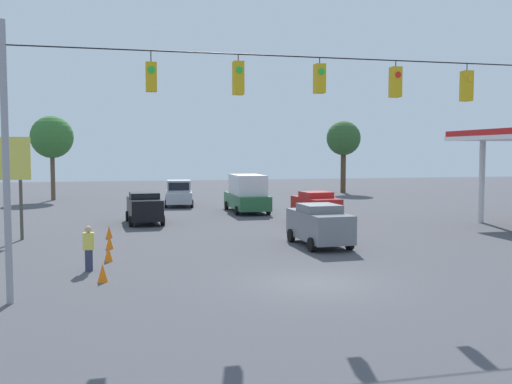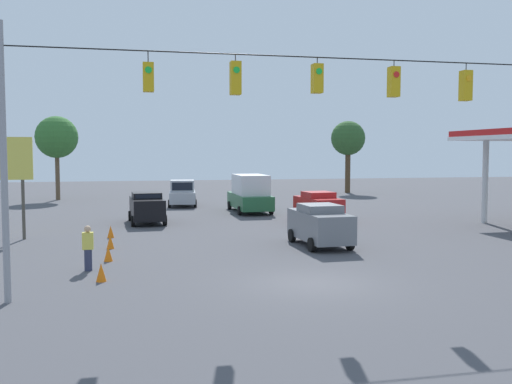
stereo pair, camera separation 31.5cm
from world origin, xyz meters
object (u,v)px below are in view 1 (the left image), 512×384
traffic_cone_second (108,254)px  traffic_cone_third (110,242)px  traffic_cone_fourth (109,232)px  tree_horizon_left (52,137)px  tree_horizon_right (344,139)px  pickup_truck_silver_withflow_deep (179,194)px  sedan_grey_crossing_near (319,224)px  pedestrian (89,249)px  sedan_black_withflow_far (144,207)px  sedan_red_oncoming_far (316,206)px  traffic_cone_nearest (103,273)px  overhead_signal_span (321,123)px  box_truck_green_oncoming_deep (247,194)px

traffic_cone_second → traffic_cone_third: same height
traffic_cone_fourth → tree_horizon_left: 25.96m
traffic_cone_second → tree_horizon_right: bearing=-125.0°
pickup_truck_silver_withflow_deep → sedan_grey_crossing_near: (-4.41, 21.45, 0.05)m
traffic_cone_second → tree_horizon_left: bearing=-80.1°
traffic_cone_fourth → pedestrian: size_ratio=0.38×
sedan_grey_crossing_near → pedestrian: sedan_grey_crossing_near is taller
sedan_grey_crossing_near → tree_horizon_right: tree_horizon_right is taller
sedan_black_withflow_far → tree_horizon_left: (7.40, -19.13, 4.70)m
sedan_black_withflow_far → traffic_cone_second: sedan_black_withflow_far is taller
sedan_red_oncoming_far → traffic_cone_second: sedan_red_oncoming_far is taller
sedan_black_withflow_far → traffic_cone_fourth: (2.02, 5.68, -0.68)m
sedan_red_oncoming_far → pedestrian: 17.71m
tree_horizon_left → tree_horizon_right: size_ratio=0.99×
sedan_black_withflow_far → traffic_cone_nearest: 15.96m
pickup_truck_silver_withflow_deep → sedan_black_withflow_far: (3.21, 10.99, 0.02)m
pickup_truck_silver_withflow_deep → sedan_red_oncoming_far: (-7.26, 12.90, 0.02)m
overhead_signal_span → pickup_truck_silver_withflow_deep: overhead_signal_span is taller
sedan_red_oncoming_far → box_truck_green_oncoming_deep: size_ratio=0.66×
traffic_cone_second → traffic_cone_third: (0.01, -3.05, 0.00)m
sedan_black_withflow_far → traffic_cone_fourth: 6.07m
traffic_cone_nearest → tree_horizon_right: bearing=-122.5°
sedan_black_withflow_far → tree_horizon_right: bearing=-135.1°
pickup_truck_silver_withflow_deep → sedan_grey_crossing_near: 21.90m
overhead_signal_span → tree_horizon_right: (-17.00, -39.92, 0.42)m
sedan_red_oncoming_far → sedan_grey_crossing_near: bearing=71.6°
traffic_cone_nearest → sedan_black_withflow_far: bearing=-97.4°
pickup_truck_silver_withflow_deep → traffic_cone_nearest: 27.32m
pedestrian → traffic_cone_fourth: bearing=-94.0°
sedan_black_withflow_far → traffic_cone_second: 12.33m
box_truck_green_oncoming_deep → tree_horizon_right: tree_horizon_right is taller
sedan_grey_crossing_near → traffic_cone_third: sedan_grey_crossing_near is taller
box_truck_green_oncoming_deep → traffic_cone_third: bearing=55.8°
pickup_truck_silver_withflow_deep → traffic_cone_third: 20.75m
traffic_cone_fourth → sedan_black_withflow_far: bearing=-109.5°
tree_horizon_right → pickup_truck_silver_withflow_deep: bearing=30.2°
pickup_truck_silver_withflow_deep → tree_horizon_left: tree_horizon_left is taller
traffic_cone_third → pedestrian: size_ratio=0.38×
sedan_red_oncoming_far → tree_horizon_right: bearing=-115.7°
traffic_cone_nearest → tree_horizon_left: 35.76m
traffic_cone_third → traffic_cone_second: bearing=90.1°
traffic_cone_second → tree_horizon_left: tree_horizon_left is taller
pickup_truck_silver_withflow_deep → tree_horizon_left: (10.61, -8.15, 4.72)m
sedan_grey_crossing_near → traffic_cone_nearest: (9.67, 5.35, -0.71)m
sedan_red_oncoming_far → traffic_cone_second: size_ratio=6.39×
traffic_cone_second → pickup_truck_silver_withflow_deep: bearing=-102.5°
pickup_truck_silver_withflow_deep → tree_horizon_right: 22.20m
sedan_grey_crossing_near → box_truck_green_oncoming_deep: (0.07, -15.33, 0.34)m
overhead_signal_span → traffic_cone_third: size_ratio=30.23×
traffic_cone_third → tree_horizon_right: bearing=-127.6°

